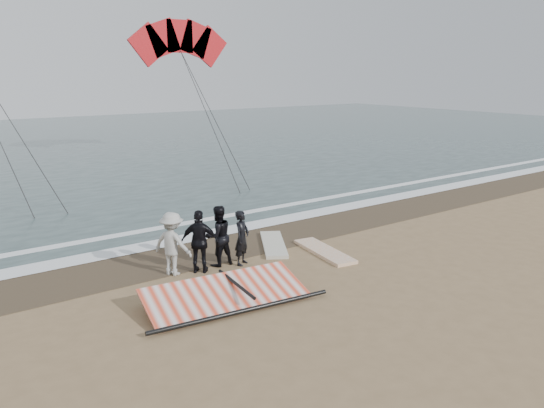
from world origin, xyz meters
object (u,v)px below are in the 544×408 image
(man_main, at_px, (242,238))
(board_cream, at_px, (274,244))
(board_white, at_px, (324,251))
(sail_rig, at_px, (221,295))

(man_main, bearing_deg, board_cream, -6.36)
(board_white, relative_size, sail_rig, 0.56)
(man_main, xyz_separation_m, board_white, (2.63, -0.65, -0.76))
(board_cream, height_order, sail_rig, sail_rig)
(board_white, xyz_separation_m, board_cream, (-0.89, 1.49, 0.00))
(man_main, relative_size, board_cream, 0.63)
(board_cream, distance_m, sail_rig, 4.57)
(man_main, bearing_deg, sail_rig, -165.78)
(man_main, height_order, board_cream, man_main)
(board_cream, relative_size, sail_rig, 0.57)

